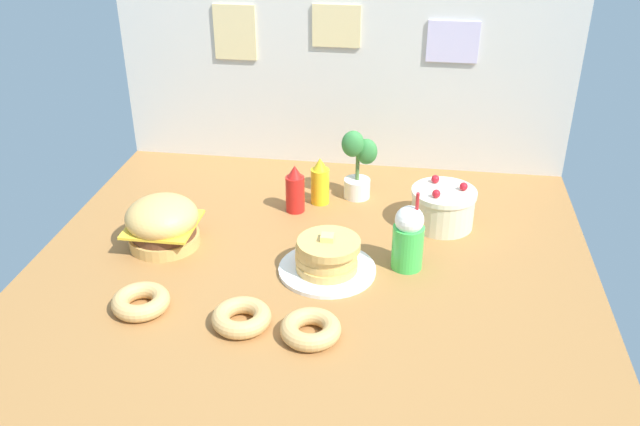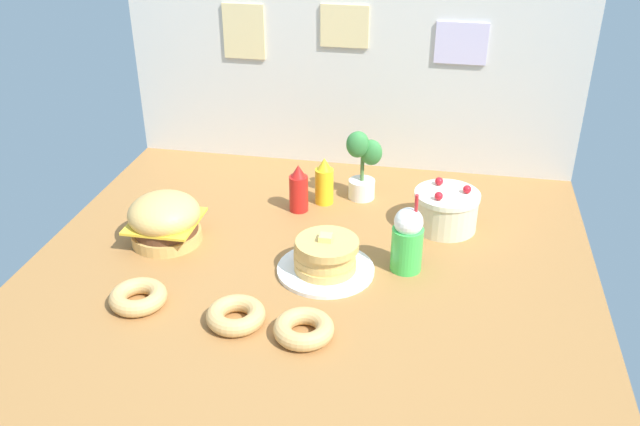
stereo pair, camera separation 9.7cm
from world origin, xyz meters
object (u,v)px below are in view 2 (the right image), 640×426
(burger, at_px, (165,220))
(donut_vanilla, at_px, (304,328))
(ketchup_bottle, at_px, (299,190))
(donut_pink_glaze, at_px, (138,296))
(donut_chocolate, at_px, (236,315))
(mustard_bottle, at_px, (324,182))
(cream_soda_cup, at_px, (407,240))
(potted_plant, at_px, (362,162))
(pancake_stack, at_px, (325,258))
(layer_cake, at_px, (446,210))

(burger, distance_m, donut_vanilla, 0.81)
(burger, xyz_separation_m, ketchup_bottle, (0.45, 0.35, 0.00))
(donut_pink_glaze, height_order, donut_chocolate, same)
(mustard_bottle, bearing_deg, donut_pink_glaze, -119.38)
(donut_chocolate, xyz_separation_m, donut_vanilla, (0.23, -0.03, 0.00))
(cream_soda_cup, relative_size, donut_pink_glaze, 1.61)
(ketchup_bottle, distance_m, potted_plant, 0.30)
(mustard_bottle, xyz_separation_m, cream_soda_cup, (0.39, -0.46, 0.03))
(mustard_bottle, bearing_deg, burger, -141.25)
(burger, xyz_separation_m, donut_vanilla, (0.65, -0.48, -0.06))
(potted_plant, bearing_deg, pancake_stack, -94.32)
(burger, height_order, pancake_stack, burger)
(pancake_stack, bearing_deg, layer_cake, 44.65)
(pancake_stack, height_order, mustard_bottle, mustard_bottle)
(pancake_stack, height_order, donut_vanilla, pancake_stack)
(burger, xyz_separation_m, mustard_bottle, (0.55, 0.44, 0.00))
(layer_cake, bearing_deg, donut_pink_glaze, -143.92)
(ketchup_bottle, relative_size, mustard_bottle, 1.00)
(ketchup_bottle, distance_m, cream_soda_cup, 0.61)
(donut_vanilla, bearing_deg, donut_chocolate, 173.40)
(donut_pink_glaze, distance_m, potted_plant, 1.13)
(pancake_stack, distance_m, ketchup_bottle, 0.49)
(mustard_bottle, bearing_deg, donut_chocolate, -98.06)
(pancake_stack, relative_size, donut_chocolate, 1.83)
(donut_vanilla, xyz_separation_m, potted_plant, (0.05, 0.99, 0.14))
(donut_chocolate, bearing_deg, potted_plant, 74.01)
(cream_soda_cup, relative_size, donut_vanilla, 1.61)
(ketchup_bottle, bearing_deg, cream_soda_cup, -37.51)
(cream_soda_cup, height_order, donut_vanilla, cream_soda_cup)
(ketchup_bottle, xyz_separation_m, potted_plant, (0.24, 0.17, 0.07))
(potted_plant, bearing_deg, cream_soda_cup, -65.96)
(burger, xyz_separation_m, pancake_stack, (0.65, -0.10, -0.04))
(burger, distance_m, potted_plant, 0.87)
(ketchup_bottle, distance_m, donut_chocolate, 0.80)
(donut_pink_glaze, bearing_deg, burger, 99.05)
(ketchup_bottle, bearing_deg, pancake_stack, -66.08)
(burger, bearing_deg, layer_cake, 16.45)
(potted_plant, bearing_deg, mustard_bottle, -153.07)
(layer_cake, bearing_deg, donut_vanilla, -117.70)
(ketchup_bottle, relative_size, donut_vanilla, 1.08)
(layer_cake, xyz_separation_m, donut_chocolate, (-0.65, -0.76, -0.05))
(layer_cake, distance_m, potted_plant, 0.43)
(burger, bearing_deg, donut_chocolate, -46.94)
(burger, bearing_deg, donut_vanilla, -36.19)
(layer_cake, relative_size, ketchup_bottle, 1.25)
(layer_cake, distance_m, donut_pink_glaze, 1.24)
(pancake_stack, bearing_deg, ketchup_bottle, 113.92)
(layer_cake, distance_m, mustard_bottle, 0.53)
(potted_plant, bearing_deg, layer_cake, -28.40)
(mustard_bottle, height_order, donut_pink_glaze, mustard_bottle)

